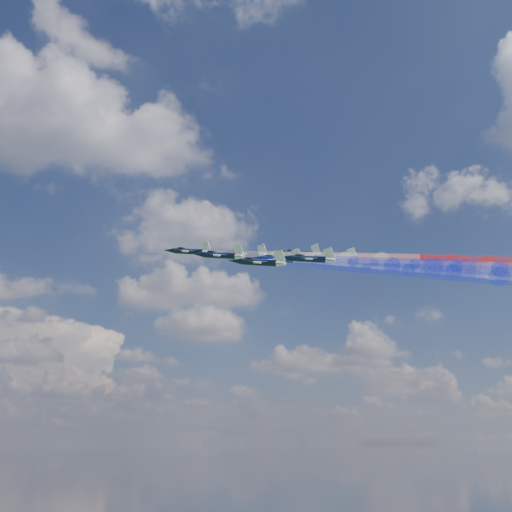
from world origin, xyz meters
name	(u,v)px	position (x,y,z in m)	size (l,w,h in m)	color
jet_lead	(189,251)	(-17.71, 18.10, 157.04)	(10.13, 12.66, 3.38)	black
trail_lead	(310,258)	(7.67, 3.06, 153.04)	(4.22, 48.35, 4.22)	white
jet_inner_left	(220,255)	(-12.50, 5.98, 152.85)	(10.13, 12.66, 3.38)	black
trail_inner_left	(353,262)	(12.87, -9.06, 148.85)	(4.22, 48.35, 4.22)	#1726CB
jet_inner_right	(246,254)	(-3.09, 20.46, 158.31)	(10.13, 12.66, 3.38)	black
trail_inner_right	(364,260)	(22.29, 5.42, 154.31)	(4.22, 48.35, 4.22)	red
jet_outer_left	(259,262)	(-6.75, -6.42, 148.13)	(10.13, 12.66, 3.38)	black
trail_outer_left	(408,270)	(18.63, -21.46, 144.13)	(4.22, 48.35, 4.22)	#1726CB
jet_center_third	(278,259)	(1.12, 6.20, 153.04)	(10.13, 12.66, 3.38)	black
trail_center_third	(412,266)	(26.50, -8.84, 149.04)	(4.22, 48.35, 4.22)	white
jet_outer_right	(299,254)	(11.14, 20.51, 159.51)	(10.13, 12.66, 3.38)	black
trail_outer_right	(418,259)	(36.52, 5.47, 155.51)	(4.22, 48.35, 4.22)	red
jet_rear_left	(309,259)	(4.52, -5.14, 150.08)	(10.13, 12.66, 3.38)	black
trail_rear_left	(456,266)	(29.90, -20.18, 146.09)	(4.22, 48.35, 4.22)	#1726CB
jet_rear_right	(334,258)	(15.62, 8.10, 155.03)	(10.13, 12.66, 3.38)	black
trail_rear_right	(465,265)	(41.00, -6.94, 151.03)	(4.22, 48.35, 4.22)	red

